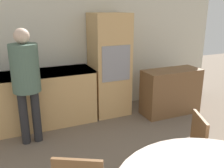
% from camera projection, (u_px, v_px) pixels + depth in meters
% --- Properties ---
extents(wall_back, '(6.39, 0.05, 2.60)m').
position_uv_depth(wall_back, '(61.00, 43.00, 4.31)').
color(wall_back, beige).
rests_on(wall_back, ground_plane).
extents(kitchen_counter, '(2.75, 0.60, 0.90)m').
position_uv_depth(kitchen_counter, '(8.00, 103.00, 3.89)').
color(kitchen_counter, tan).
rests_on(kitchen_counter, ground_plane).
extents(oven_unit, '(0.64, 0.59, 1.80)m').
position_uv_depth(oven_unit, '(109.00, 65.00, 4.43)').
color(oven_unit, tan).
rests_on(oven_unit, ground_plane).
extents(sideboard, '(1.06, 0.45, 0.82)m').
position_uv_depth(sideboard, '(171.00, 92.00, 4.55)').
color(sideboard, brown).
rests_on(sideboard, ground_plane).
extents(chair_far_right, '(0.52, 0.52, 0.86)m').
position_uv_depth(chair_far_right, '(188.00, 150.00, 2.58)').
color(chair_far_right, brown).
rests_on(chair_far_right, ground_plane).
extents(person_standing, '(0.38, 0.38, 1.64)m').
position_uv_depth(person_standing, '(26.00, 76.00, 3.37)').
color(person_standing, '#262628').
rests_on(person_standing, ground_plane).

